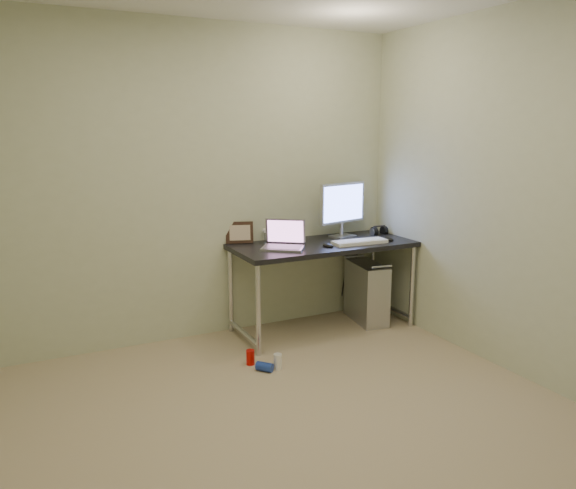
# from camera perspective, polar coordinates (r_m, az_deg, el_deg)

# --- Properties ---
(floor) EXTENTS (3.50, 3.50, 0.00)m
(floor) POSITION_cam_1_polar(r_m,az_deg,el_deg) (3.33, 0.82, -18.79)
(floor) COLOR tan
(floor) RESTS_ON ground
(wall_back) EXTENTS (3.50, 0.02, 2.50)m
(wall_back) POSITION_cam_1_polar(r_m,az_deg,el_deg) (4.51, -9.43, 6.01)
(wall_back) COLOR beige
(wall_back) RESTS_ON ground
(wall_right) EXTENTS (0.02, 3.50, 2.50)m
(wall_right) POSITION_cam_1_polar(r_m,az_deg,el_deg) (4.01, 23.78, 4.46)
(wall_right) COLOR beige
(wall_right) RESTS_ON ground
(desk) EXTENTS (1.52, 0.66, 0.75)m
(desk) POSITION_cam_1_polar(r_m,az_deg,el_deg) (4.69, 3.56, -0.84)
(desk) COLOR black
(desk) RESTS_ON ground
(tower_computer) EXTENTS (0.30, 0.53, 0.56)m
(tower_computer) POSITION_cam_1_polar(r_m,az_deg,el_deg) (5.04, 7.97, -4.81)
(tower_computer) COLOR #B1B0B5
(tower_computer) RESTS_ON ground
(cable_a) EXTENTS (0.01, 0.16, 0.69)m
(cable_a) POSITION_cam_1_polar(r_m,az_deg,el_deg) (5.19, 5.86, -2.68)
(cable_a) COLOR black
(cable_a) RESTS_ON ground
(cable_b) EXTENTS (0.02, 0.11, 0.71)m
(cable_b) POSITION_cam_1_polar(r_m,az_deg,el_deg) (5.23, 6.80, -2.82)
(cable_b) COLOR black
(cable_b) RESTS_ON ground
(can_red) EXTENTS (0.07, 0.07, 0.11)m
(can_red) POSITION_cam_1_polar(r_m,az_deg,el_deg) (4.17, -3.84, -11.36)
(can_red) COLOR red
(can_red) RESTS_ON ground
(can_white) EXTENTS (0.07, 0.07, 0.11)m
(can_white) POSITION_cam_1_polar(r_m,az_deg,el_deg) (4.09, -1.05, -11.80)
(can_white) COLOR white
(can_white) RESTS_ON ground
(can_blue) EXTENTS (0.13, 0.13, 0.07)m
(can_blue) POSITION_cam_1_polar(r_m,az_deg,el_deg) (4.07, -2.40, -12.30)
(can_blue) COLOR #1E39A0
(can_blue) RESTS_ON ground
(laptop) EXTENTS (0.42, 0.40, 0.22)m
(laptop) POSITION_cam_1_polar(r_m,az_deg,el_deg) (4.48, -0.42, 0.32)
(laptop) COLOR #B9BAC1
(laptop) RESTS_ON desk
(monitor) EXTENTS (0.50, 0.19, 0.48)m
(monitor) POSITION_cam_1_polar(r_m,az_deg,el_deg) (4.91, 5.58, 3.97)
(monitor) COLOR #B9BAC1
(monitor) RESTS_ON desk
(keyboard) EXTENTS (0.47, 0.17, 0.03)m
(keyboard) POSITION_cam_1_polar(r_m,az_deg,el_deg) (4.69, 7.29, 0.27)
(keyboard) COLOR white
(keyboard) RESTS_ON desk
(mouse_right) EXTENTS (0.11, 0.14, 0.04)m
(mouse_right) POSITION_cam_1_polar(r_m,az_deg,el_deg) (4.84, 10.06, 0.62)
(mouse_right) COLOR black
(mouse_right) RESTS_ON desk
(mouse_left) EXTENTS (0.09, 0.12, 0.03)m
(mouse_left) POSITION_cam_1_polar(r_m,az_deg,el_deg) (4.52, 4.10, -0.04)
(mouse_left) COLOR black
(mouse_left) RESTS_ON desk
(headphones) EXTENTS (0.15, 0.09, 0.10)m
(headphones) POSITION_cam_1_polar(r_m,az_deg,el_deg) (5.12, 9.23, 1.33)
(headphones) COLOR black
(headphones) RESTS_ON desk
(picture_frame) EXTENTS (0.23, 0.13, 0.18)m
(picture_frame) POSITION_cam_1_polar(r_m,az_deg,el_deg) (4.66, -4.96, 1.22)
(picture_frame) COLOR black
(picture_frame) RESTS_ON desk
(webcam) EXTENTS (0.04, 0.03, 0.11)m
(webcam) POSITION_cam_1_polar(r_m,az_deg,el_deg) (4.75, -2.36, 1.29)
(webcam) COLOR silver
(webcam) RESTS_ON desk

